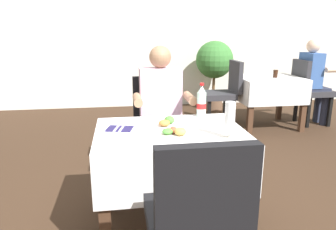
# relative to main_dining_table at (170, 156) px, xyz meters

# --- Properties ---
(back_wall) EXTENTS (11.00, 0.12, 3.17)m
(back_wall) POSITION_rel_main_dining_table_xyz_m (-0.06, 3.92, 1.04)
(back_wall) COLOR silver
(back_wall) RESTS_ON ground
(main_dining_table) EXTENTS (1.00, 0.76, 0.73)m
(main_dining_table) POSITION_rel_main_dining_table_xyz_m (0.00, 0.00, 0.00)
(main_dining_table) COLOR white
(main_dining_table) RESTS_ON ground
(chair_far_diner_seat) EXTENTS (0.44, 0.50, 0.97)m
(chair_far_diner_seat) POSITION_rel_main_dining_table_xyz_m (0.00, 0.77, 0.00)
(chair_far_diner_seat) COLOR black
(chair_far_diner_seat) RESTS_ON ground
(chair_near_camera_side) EXTENTS (0.44, 0.50, 0.97)m
(chair_near_camera_side) POSITION_rel_main_dining_table_xyz_m (0.00, -0.77, 0.00)
(chair_near_camera_side) COLOR black
(chair_near_camera_side) RESTS_ON ground
(seated_diner_far) EXTENTS (0.50, 0.46, 1.26)m
(seated_diner_far) POSITION_rel_main_dining_table_xyz_m (0.03, 0.66, 0.16)
(seated_diner_far) COLOR #282D42
(seated_diner_far) RESTS_ON ground
(plate_near_camera) EXTENTS (0.25, 0.25, 0.06)m
(plate_near_camera) POSITION_rel_main_dining_table_xyz_m (0.01, -0.13, 0.20)
(plate_near_camera) COLOR white
(plate_near_camera) RESTS_ON main_dining_table
(plate_far_diner) EXTENTS (0.26, 0.26, 0.06)m
(plate_far_diner) POSITION_rel_main_dining_table_xyz_m (-0.02, 0.11, 0.20)
(plate_far_diner) COLOR white
(plate_far_diner) RESTS_ON main_dining_table
(beer_glass_left) EXTENTS (0.07, 0.07, 0.23)m
(beer_glass_left) POSITION_rel_main_dining_table_xyz_m (0.34, -0.21, 0.30)
(beer_glass_left) COLOR white
(beer_glass_left) RESTS_ON main_dining_table
(cola_bottle_primary) EXTENTS (0.07, 0.07, 0.27)m
(cola_bottle_primary) POSITION_rel_main_dining_table_xyz_m (0.29, 0.31, 0.30)
(cola_bottle_primary) COLOR silver
(cola_bottle_primary) RESTS_ON main_dining_table
(napkin_cutlery_set) EXTENTS (0.20, 0.20, 0.01)m
(napkin_cutlery_set) POSITION_rel_main_dining_table_xyz_m (-0.34, 0.07, 0.19)
(napkin_cutlery_set) COLOR #231E4C
(napkin_cutlery_set) RESTS_ON main_dining_table
(background_dining_table) EXTENTS (0.89, 0.79, 0.73)m
(background_dining_table) POSITION_rel_main_dining_table_xyz_m (1.79, 2.28, -0.00)
(background_dining_table) COLOR white
(background_dining_table) RESTS_ON ground
(background_chair_left) EXTENTS (0.50, 0.44, 0.97)m
(background_chair_left) POSITION_rel_main_dining_table_xyz_m (1.14, 2.28, 0.00)
(background_chair_left) COLOR #2D2D33
(background_chair_left) RESTS_ON ground
(background_chair_right) EXTENTS (0.50, 0.44, 0.97)m
(background_chair_right) POSITION_rel_main_dining_table_xyz_m (2.45, 2.28, 0.00)
(background_chair_right) COLOR #2D2D33
(background_chair_right) RESTS_ON ground
(background_patron) EXTENTS (0.46, 0.50, 1.26)m
(background_patron) POSITION_rel_main_dining_table_xyz_m (2.49, 2.28, 0.16)
(background_patron) COLOR #282D42
(background_patron) RESTS_ON ground
(background_table_tumbler) EXTENTS (0.06, 0.06, 0.11)m
(background_table_tumbler) POSITION_rel_main_dining_table_xyz_m (1.85, 2.21, 0.24)
(background_table_tumbler) COLOR black
(background_table_tumbler) RESTS_ON background_dining_table
(potted_plant_corner) EXTENTS (0.65, 0.65, 1.21)m
(potted_plant_corner) POSITION_rel_main_dining_table_xyz_m (1.32, 3.42, 0.25)
(potted_plant_corner) COLOR brown
(potted_plant_corner) RESTS_ON ground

